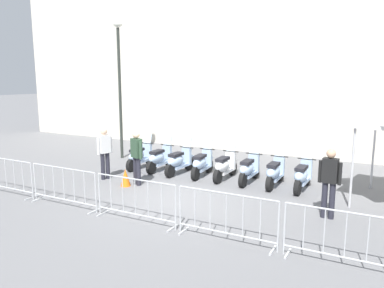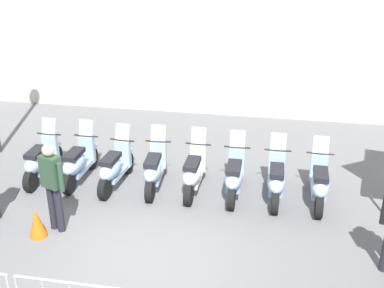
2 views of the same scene
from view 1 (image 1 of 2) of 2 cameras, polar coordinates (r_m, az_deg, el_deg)
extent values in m
plane|color=slate|center=(10.86, -2.56, -8.29)|extent=(120.00, 120.00, 0.00)
cube|color=beige|center=(18.24, 11.50, 16.07)|extent=(27.98, 7.38, 10.70)
cylinder|color=black|center=(14.95, -6.29, -2.19)|extent=(0.23, 0.50, 0.48)
cylinder|color=black|center=(13.96, -9.10, -3.16)|extent=(0.23, 0.50, 0.48)
cube|color=#A8C1E0|center=(14.44, -7.65, -2.51)|extent=(0.44, 0.91, 0.10)
ellipsoid|color=#A8C1E0|center=(14.16, -8.32, -1.78)|extent=(0.51, 0.89, 0.40)
cube|color=black|center=(14.15, -8.27, -0.89)|extent=(0.39, 0.64, 0.10)
cube|color=#A8C1E0|center=(14.73, -6.72, -1.16)|extent=(0.36, 0.20, 0.60)
cylinder|color=black|center=(14.67, -6.74, 0.11)|extent=(0.56, 0.14, 0.04)
cube|color=silver|center=(14.68, -6.65, 0.83)|extent=(0.34, 0.20, 0.35)
cube|color=#A8C1E0|center=(14.89, -6.31, -1.18)|extent=(0.26, 0.35, 0.06)
cylinder|color=black|center=(14.53, -3.33, -2.51)|extent=(0.22, 0.50, 0.48)
cylinder|color=black|center=(13.52, -6.13, -3.53)|extent=(0.22, 0.50, 0.48)
cube|color=#A8C1E0|center=(14.01, -4.68, -2.85)|extent=(0.42, 0.90, 0.10)
ellipsoid|color=#A8C1E0|center=(13.73, -5.34, -2.10)|extent=(0.49, 0.89, 0.40)
cube|color=black|center=(13.71, -5.28, -1.18)|extent=(0.37, 0.64, 0.10)
cube|color=#A8C1E0|center=(14.31, -3.74, -1.45)|extent=(0.36, 0.19, 0.60)
cylinder|color=black|center=(14.25, -3.76, -0.15)|extent=(0.56, 0.13, 0.04)
cube|color=silver|center=(14.26, -3.66, 0.59)|extent=(0.34, 0.19, 0.35)
cube|color=#A8C1E0|center=(14.47, -3.34, -1.47)|extent=(0.25, 0.35, 0.06)
cylinder|color=black|center=(14.03, -0.41, -2.96)|extent=(0.19, 0.49, 0.48)
cylinder|color=black|center=(13.03, -3.31, -4.02)|extent=(0.19, 0.49, 0.48)
cube|color=#A8C1E0|center=(13.51, -1.81, -3.31)|extent=(0.38, 0.89, 0.10)
ellipsoid|color=#A8C1E0|center=(13.23, -2.48, -2.54)|extent=(0.45, 0.88, 0.40)
cube|color=black|center=(13.21, -2.41, -1.59)|extent=(0.35, 0.63, 0.10)
cube|color=#A8C1E0|center=(13.81, -0.82, -1.86)|extent=(0.35, 0.18, 0.60)
cylinder|color=black|center=(13.74, -0.82, -0.52)|extent=(0.56, 0.10, 0.04)
cube|color=silver|center=(13.75, -0.71, 0.25)|extent=(0.33, 0.18, 0.35)
cube|color=#A8C1E0|center=(13.97, -0.41, -1.88)|extent=(0.23, 0.34, 0.06)
cylinder|color=black|center=(13.76, 2.57, -3.24)|extent=(0.25, 0.50, 0.48)
cylinder|color=black|center=(12.65, 0.52, -4.45)|extent=(0.25, 0.50, 0.48)
cube|color=#A8C1E0|center=(13.19, 1.59, -3.65)|extent=(0.48, 0.91, 0.10)
ellipsoid|color=#A8C1E0|center=(12.88, 1.12, -2.89)|extent=(0.56, 0.90, 0.40)
cube|color=black|center=(12.86, 1.18, -1.91)|extent=(0.42, 0.65, 0.10)
cube|color=#A8C1E0|center=(13.52, 2.30, -2.13)|extent=(0.36, 0.22, 0.60)
cylinder|color=black|center=(13.45, 2.31, -0.76)|extent=(0.55, 0.17, 0.04)
cube|color=silver|center=(13.47, 2.39, 0.03)|extent=(0.34, 0.21, 0.35)
cube|color=#A8C1E0|center=(13.70, 2.58, -2.14)|extent=(0.27, 0.36, 0.06)
cylinder|color=black|center=(13.42, 6.10, -3.64)|extent=(0.22, 0.50, 0.48)
cylinder|color=black|center=(12.32, 3.87, -4.87)|extent=(0.22, 0.50, 0.48)
cube|color=white|center=(12.86, 5.04, -4.06)|extent=(0.42, 0.90, 0.10)
ellipsoid|color=white|center=(12.55, 4.54, -3.28)|extent=(0.49, 0.89, 0.40)
cube|color=black|center=(12.53, 4.61, -2.27)|extent=(0.38, 0.64, 0.10)
cube|color=white|center=(13.18, 5.81, -2.50)|extent=(0.36, 0.19, 0.60)
cylinder|color=black|center=(13.11, 5.84, -1.10)|extent=(0.56, 0.13, 0.04)
cube|color=silver|center=(13.13, 5.94, -0.29)|extent=(0.34, 0.19, 0.35)
cube|color=white|center=(13.36, 6.12, -2.51)|extent=(0.25, 0.35, 0.06)
cylinder|color=black|center=(13.13, 9.48, -4.04)|extent=(0.23, 0.50, 0.48)
cylinder|color=black|center=(11.99, 7.64, -5.37)|extent=(0.23, 0.50, 0.48)
cube|color=#A8C1E0|center=(12.55, 8.61, -4.50)|extent=(0.44, 0.91, 0.10)
ellipsoid|color=#A8C1E0|center=(12.23, 8.21, -3.71)|extent=(0.51, 0.89, 0.40)
cube|color=black|center=(12.21, 8.29, -2.68)|extent=(0.39, 0.64, 0.10)
cube|color=#A8C1E0|center=(12.88, 9.26, -2.89)|extent=(0.36, 0.20, 0.60)
cylinder|color=black|center=(12.81, 9.31, -1.45)|extent=(0.56, 0.14, 0.04)
cube|color=silver|center=(12.82, 9.40, -0.62)|extent=(0.34, 0.20, 0.35)
cube|color=#A8C1E0|center=(13.07, 9.52, -2.89)|extent=(0.26, 0.35, 0.06)
cylinder|color=black|center=(12.90, 13.08, -4.43)|extent=(0.23, 0.50, 0.48)
cylinder|color=black|center=(11.74, 11.58, -5.84)|extent=(0.23, 0.50, 0.48)
cube|color=#A8C1E0|center=(12.31, 12.37, -4.92)|extent=(0.44, 0.91, 0.10)
ellipsoid|color=#A8C1E0|center=(11.98, 12.07, -4.14)|extent=(0.51, 0.89, 0.40)
cube|color=black|center=(11.96, 12.15, -3.08)|extent=(0.39, 0.64, 0.10)
cube|color=#A8C1E0|center=(12.65, 12.93, -3.27)|extent=(0.36, 0.20, 0.60)
cylinder|color=black|center=(12.58, 12.99, -1.81)|extent=(0.56, 0.14, 0.04)
cube|color=silver|center=(12.59, 13.08, -0.96)|extent=(0.34, 0.20, 0.35)
cube|color=#A8C1E0|center=(12.83, 13.13, -3.26)|extent=(0.26, 0.35, 0.06)
cylinder|color=black|center=(12.72, 16.89, -4.83)|extent=(0.22, 0.50, 0.48)
cylinder|color=black|center=(11.55, 15.57, -6.29)|extent=(0.22, 0.50, 0.48)
cube|color=#A8C1E0|center=(12.12, 16.27, -5.34)|extent=(0.42, 0.90, 0.10)
ellipsoid|color=#A8C1E0|center=(11.79, 16.03, -4.55)|extent=(0.49, 0.89, 0.40)
cube|color=black|center=(11.77, 16.12, -3.48)|extent=(0.37, 0.64, 0.10)
cube|color=#A8C1E0|center=(12.46, 16.78, -3.65)|extent=(0.36, 0.19, 0.60)
cylinder|color=black|center=(12.39, 16.86, -2.17)|extent=(0.56, 0.13, 0.04)
cube|color=silver|center=(12.40, 16.95, -1.31)|extent=(0.34, 0.19, 0.35)
cube|color=#A8C1E0|center=(12.65, 16.95, -3.64)|extent=(0.25, 0.35, 0.06)
cube|color=#B2B5B7|center=(11.82, -22.99, -7.47)|extent=(0.12, 0.44, 0.04)
cylinder|color=#B2B5B7|center=(11.62, -22.88, -5.17)|extent=(0.04, 0.04, 1.05)
cylinder|color=#B2B5B7|center=(12.36, -26.32, -2.03)|extent=(2.19, 0.43, 0.04)
cylinder|color=#B2B5B7|center=(12.56, -26.00, -5.91)|extent=(2.19, 0.43, 0.04)
cylinder|color=#B2B5B7|center=(12.46, -26.16, -3.99)|extent=(0.02, 0.02, 0.87)
cylinder|color=#B2B5B7|center=(12.16, -25.13, -4.23)|extent=(0.02, 0.02, 0.87)
cylinder|color=#B2B5B7|center=(11.88, -24.05, -4.48)|extent=(0.02, 0.02, 0.87)
cube|color=#B2B5B7|center=(11.60, -22.04, -7.74)|extent=(0.12, 0.44, 0.04)
cube|color=#B2B5B7|center=(10.19, -14.50, -9.79)|extent=(0.12, 0.44, 0.04)
cylinder|color=#B2B5B7|center=(11.53, -22.50, -5.26)|extent=(0.04, 0.04, 1.05)
cylinder|color=#B2B5B7|center=(9.97, -14.25, -7.17)|extent=(0.04, 0.04, 1.05)
cylinder|color=#B2B5B7|center=(10.59, -18.85, -3.43)|extent=(2.19, 0.43, 0.04)
cylinder|color=#B2B5B7|center=(10.82, -18.58, -7.91)|extent=(2.19, 0.43, 0.04)
cylinder|color=#B2B5B7|center=(11.23, -21.32, -5.11)|extent=(0.02, 0.02, 0.87)
cylinder|color=#B2B5B7|center=(10.96, -20.05, -5.40)|extent=(0.02, 0.02, 0.87)
cylinder|color=#B2B5B7|center=(10.70, -18.71, -5.70)|extent=(0.02, 0.02, 0.87)
cylinder|color=#B2B5B7|center=(10.44, -17.30, -6.01)|extent=(0.02, 0.02, 0.87)
cylinder|color=#B2B5B7|center=(10.19, -15.82, -6.33)|extent=(0.02, 0.02, 0.87)
cube|color=#B2B5B7|center=(10.00, -13.21, -10.13)|extent=(0.12, 0.44, 0.04)
cube|color=#B2B5B7|center=(8.87, -2.97, -12.56)|extent=(0.12, 0.44, 0.04)
cylinder|color=#B2B5B7|center=(9.89, -13.73, -7.28)|extent=(0.04, 0.04, 1.05)
cylinder|color=#B2B5B7|center=(8.64, -2.49, -9.59)|extent=(0.04, 0.04, 1.05)
cylinder|color=#B2B5B7|center=(9.07, -8.59, -5.25)|extent=(2.19, 0.43, 0.04)
cylinder|color=#B2B5B7|center=(9.34, -8.45, -10.40)|extent=(2.19, 0.43, 0.04)
cylinder|color=#B2B5B7|center=(9.63, -12.09, -7.13)|extent=(0.02, 0.02, 0.87)
cylinder|color=#B2B5B7|center=(9.41, -10.35, -7.49)|extent=(0.02, 0.02, 0.87)
cylinder|color=#B2B5B7|center=(9.19, -8.52, -7.86)|extent=(0.02, 0.02, 0.87)
cylinder|color=#B2B5B7|center=(8.99, -6.60, -8.24)|extent=(0.02, 0.02, 0.87)
cylinder|color=#B2B5B7|center=(8.80, -4.59, -8.63)|extent=(0.02, 0.02, 0.87)
cube|color=#B2B5B7|center=(8.73, -1.25, -12.93)|extent=(0.12, 0.44, 0.04)
cube|color=#B2B5B7|center=(8.03, 12.05, -15.34)|extent=(0.12, 0.44, 0.04)
cylinder|color=#B2B5B7|center=(8.59, -1.79, -9.72)|extent=(0.04, 0.04, 1.05)
cylinder|color=#B2B5B7|center=(7.81, 12.83, -12.09)|extent=(0.04, 0.04, 1.05)
cylinder|color=#B2B5B7|center=(7.96, 5.20, -7.41)|extent=(2.19, 0.43, 0.04)
cylinder|color=#B2B5B7|center=(8.26, 5.10, -13.17)|extent=(2.19, 0.43, 0.04)
cylinder|color=#B2B5B7|center=(8.39, 0.43, -9.55)|extent=(0.02, 0.02, 0.87)
cylinder|color=#B2B5B7|center=(8.24, 2.75, -9.95)|extent=(0.02, 0.02, 0.87)
cylinder|color=#B2B5B7|center=(8.10, 5.15, -10.34)|extent=(0.02, 0.02, 0.87)
cylinder|color=#B2B5B7|center=(7.97, 7.64, -10.73)|extent=(0.02, 0.02, 0.87)
cylinder|color=#B2B5B7|center=(7.86, 10.21, -11.11)|extent=(0.02, 0.02, 0.87)
cube|color=#B2B5B7|center=(7.97, 14.18, -15.66)|extent=(0.12, 0.44, 0.04)
cylinder|color=#B2B5B7|center=(7.78, 13.70, -12.21)|extent=(0.04, 0.04, 1.05)
cylinder|color=#B2B5B7|center=(7.43, 22.29, -9.46)|extent=(2.19, 0.43, 0.04)
cylinder|color=#B2B5B7|center=(7.76, 21.83, -15.53)|extent=(2.19, 0.43, 0.04)
cylinder|color=#B2B5B7|center=(7.67, 16.46, -11.94)|extent=(0.02, 0.02, 0.87)
cylinder|color=#B2B5B7|center=(7.62, 19.24, -12.27)|extent=(0.02, 0.02, 0.87)
cylinder|color=#B2B5B7|center=(7.59, 22.06, -12.56)|extent=(0.02, 0.02, 0.87)
cylinder|color=#B2B5B7|center=(7.57, 24.90, -12.84)|extent=(0.02, 0.02, 0.87)
cylinder|color=#2D332D|center=(16.03, -10.75, 7.28)|extent=(0.12, 0.12, 5.32)
ellipsoid|color=silver|center=(16.13, -11.10, 17.19)|extent=(0.36, 0.36, 0.20)
cylinder|color=#23232D|center=(9.96, 19.24, -7.90)|extent=(0.14, 0.14, 0.90)
cylinder|color=#23232D|center=(9.93, 20.26, -8.03)|extent=(0.14, 0.14, 0.90)
cube|color=black|center=(9.74, 20.02, -3.77)|extent=(0.38, 0.26, 0.60)
sphere|color=tan|center=(9.65, 20.17, -1.35)|extent=(0.22, 0.22, 0.22)
cylinder|color=black|center=(9.80, 18.69, -3.90)|extent=(0.09, 0.09, 0.55)
cylinder|color=black|center=(9.71, 21.33, -4.20)|extent=(0.09, 0.09, 0.55)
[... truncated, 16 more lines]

